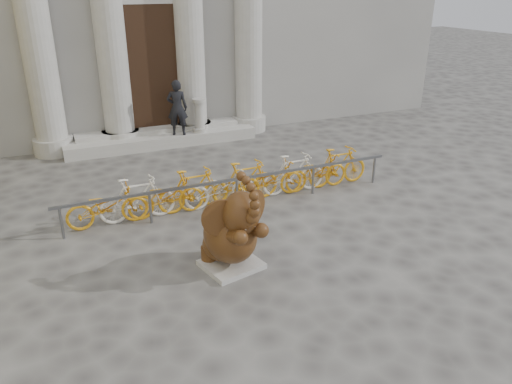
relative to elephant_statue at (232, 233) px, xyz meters
name	(u,v)px	position (x,y,z in m)	size (l,w,h in m)	color
ground	(304,305)	(0.64, -1.55, -0.71)	(80.00, 80.00, 0.00)	#474442
entrance_steps	(162,139)	(0.64, 7.85, -0.53)	(6.00, 1.20, 0.36)	#A8A59E
elephant_statue	(232,233)	(0.00, 0.00, 0.00)	(1.29, 1.54, 1.97)	#A8A59E
bike_rack	(232,184)	(1.05, 2.66, -0.21)	(8.00, 0.53, 1.00)	slate
pedestrian	(177,108)	(1.12, 7.50, 0.50)	(0.63, 0.41, 1.72)	black
balustrade_post	(200,117)	(1.84, 7.55, 0.14)	(0.44, 0.44, 1.07)	#A8A59E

